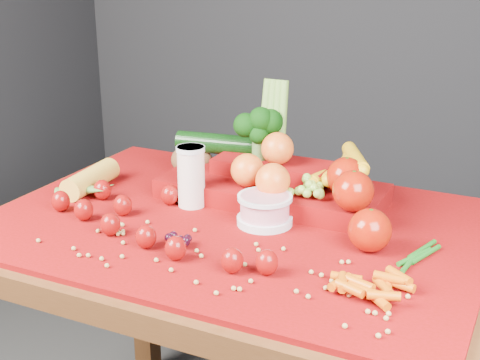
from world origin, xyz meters
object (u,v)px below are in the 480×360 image
at_px(yogurt_bowl, 265,209).
at_px(produce_mound, 285,177).
at_px(milk_glass, 191,174).
at_px(table, 236,265).

bearing_deg(yogurt_bowl, produce_mound, 94.27).
relative_size(milk_glass, produce_mound, 0.23).
xyz_separation_m(table, produce_mound, (0.05, 0.15, 0.17)).
height_order(table, milk_glass, milk_glass).
relative_size(table, milk_glass, 7.78).
height_order(milk_glass, yogurt_bowl, milk_glass).
bearing_deg(milk_glass, produce_mound, 31.52).
distance_m(table, produce_mound, 0.23).
bearing_deg(milk_glass, yogurt_bowl, -7.68).
distance_m(milk_glass, yogurt_bowl, 0.20).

